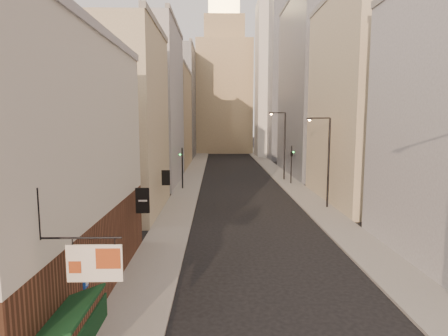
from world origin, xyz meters
TOP-DOWN VIEW (x-y plane):
  - sidewalk_left at (-6.50, 55.00)m, footprint 3.00×140.00m
  - sidewalk_right at (6.50, 55.00)m, footprint 3.00×140.00m
  - near_building_left at (-10.99, 9.00)m, footprint 8.30×23.04m
  - left_bldg_beige at (-12.00, 26.00)m, footprint 8.00×12.00m
  - left_bldg_grey at (-12.00, 42.00)m, footprint 8.00×16.00m
  - left_bldg_tan at (-12.00, 60.00)m, footprint 8.00×18.00m
  - left_bldg_wingrid at (-12.00, 80.00)m, footprint 8.00×20.00m
  - right_bldg_beige at (12.00, 30.00)m, footprint 8.00×16.00m
  - right_bldg_wingrid at (12.00, 50.00)m, footprint 8.00×20.00m
  - highrise at (18.00, 78.00)m, footprint 21.00×23.00m
  - clock_tower at (-1.00, 92.00)m, footprint 14.00×14.00m
  - white_tower at (10.00, 78.00)m, footprint 8.00×8.00m
  - streetlamp_mid at (7.15, 26.84)m, footprint 2.23×0.33m
  - streetlamp_far at (6.09, 43.47)m, footprint 2.39×0.80m
  - traffic_light_left at (-7.08, 36.84)m, footprint 0.57×0.47m
  - traffic_light_right at (6.61, 40.20)m, footprint 0.62×0.57m

SIDE VIEW (x-z plane):
  - sidewalk_left at x=-6.50m, z-range 0.00..0.15m
  - sidewalk_right at x=6.50m, z-range 0.00..0.15m
  - traffic_light_left at x=-7.08m, z-range 1.01..6.01m
  - traffic_light_right at x=6.61m, z-range 1.24..6.24m
  - streetlamp_mid at x=7.15m, z-range 0.60..9.09m
  - streetlamp_far at x=6.09m, z-range 0.66..9.97m
  - near_building_left at x=-10.99m, z-range -0.13..12.17m
  - left_bldg_beige at x=-12.00m, z-range 0.00..16.00m
  - left_bldg_tan at x=-12.00m, z-range 0.00..17.00m
  - left_bldg_grey at x=-12.00m, z-range 0.00..20.00m
  - right_bldg_beige at x=12.00m, z-range 0.00..20.00m
  - left_bldg_wingrid at x=-12.00m, z-range 0.00..24.00m
  - right_bldg_wingrid at x=12.00m, z-range 0.00..26.00m
  - clock_tower at x=-1.00m, z-range -4.82..40.08m
  - white_tower at x=10.00m, z-range -2.14..39.36m
  - highrise at x=18.00m, z-range 0.06..51.26m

